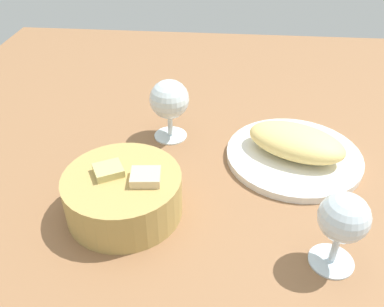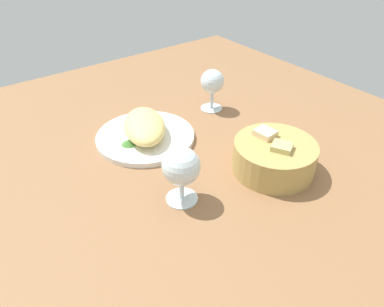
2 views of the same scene
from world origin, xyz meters
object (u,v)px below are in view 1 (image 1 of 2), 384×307
Objects in this scene: plate at (293,156)px; wine_glass_near at (169,101)px; bread_basket at (123,194)px; wine_glass_far at (342,221)px.

wine_glass_near is (24.46, -5.79, 7.43)cm from plate.
wine_glass_near reaches higher than plate.
bread_basket is at bearing 30.37° from plate.
wine_glass_far is at bearing 96.31° from plate.
bread_basket is 1.49× the size of wine_glass_near.
plate is 25.72cm from wine_glass_far.
wine_glass_far reaches higher than plate.
plate is 26.21cm from wine_glass_near.
bread_basket is 32.69cm from wine_glass_far.
plate is at bearing -149.63° from bread_basket.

